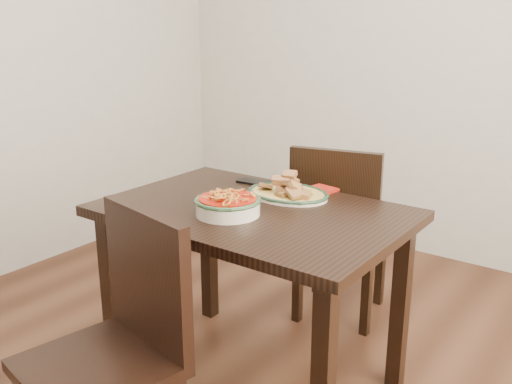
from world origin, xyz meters
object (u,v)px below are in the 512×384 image
Objects in this scene: noodle_bowl at (228,203)px; smartphone at (253,182)px; fish_plate at (288,186)px; chair_far at (339,225)px; dining_table at (253,234)px; chair_near at (120,338)px.

noodle_bowl is 0.44m from smartphone.
noodle_bowl is (-0.06, -0.32, -0.00)m from fish_plate.
chair_far reaches higher than fish_plate.
noodle_bowl is (-0.03, -0.11, 0.15)m from dining_table.
chair_far is 0.81m from noodle_bowl.
fish_plate is 2.48× the size of smartphone.
chair_far reaches higher than noodle_bowl.
chair_near reaches higher than fish_plate.
chair_far is at bearing 88.41° from fish_plate.
smartphone is at bearing 114.02° from noodle_bowl.
dining_table is 0.37m from smartphone.
chair_near is 6.46× the size of smartphone.
chair_near is at bearing -92.23° from dining_table.
chair_near is (-0.06, -1.30, 0.00)m from chair_far.
noodle_bowl is at bearing 102.00° from chair_near.
smartphone is (-0.25, -0.35, 0.26)m from chair_far.
chair_far is 0.52m from fish_plate.
dining_table is at bearing 99.07° from chair_near.
chair_near is at bearing 73.76° from chair_far.
noodle_bowl is at bearing -70.11° from smartphone.
chair_far is 2.60× the size of fish_plate.
chair_near is (-0.03, -0.66, -0.15)m from dining_table.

